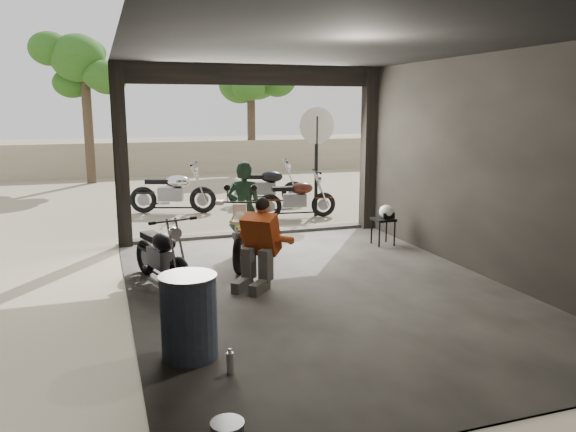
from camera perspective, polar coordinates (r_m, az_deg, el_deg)
ground at (r=7.70m, az=3.26°, el=-7.57°), size 80.00×80.00×0.00m
garage at (r=7.90m, az=1.88°, el=2.46°), size 7.00×7.13×3.20m
boundary_wall at (r=21.03m, az=-11.13°, el=5.80°), size 18.00×0.30×1.20m
tree_left at (r=19.33m, az=-20.05°, el=14.96°), size 2.20×2.20×5.60m
tree_right at (r=21.52m, az=-3.81°, el=13.99°), size 2.20×2.20×5.00m
main_bike at (r=8.92m, az=-4.29°, el=-1.33°), size 1.28×1.77×1.09m
left_bike at (r=7.98m, az=-12.76°, el=-3.38°), size 1.03×1.61×1.01m
outside_bike_a at (r=13.32m, az=-11.64°, el=2.79°), size 1.89×1.23×1.18m
outside_bike_b at (r=12.50m, az=0.89°, el=2.19°), size 1.63×0.83×1.06m
outside_bike_c at (r=14.07m, az=-2.18°, el=3.39°), size 1.84×1.16×1.16m
rider at (r=9.24m, az=-4.44°, el=0.67°), size 0.69×0.63×1.59m
mechanic at (r=7.63m, az=-3.17°, el=-3.08°), size 1.01×1.02×1.20m
stool at (r=10.14m, az=9.65°, el=-0.65°), size 0.36×0.36×0.50m
helmet at (r=10.13m, az=9.96°, el=0.45°), size 0.32×0.33×0.24m
oil_drum at (r=5.66m, az=-10.02°, el=-10.17°), size 0.66×0.66×0.85m
sign_post at (r=12.61m, az=2.93°, el=7.42°), size 0.82×0.08×2.45m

